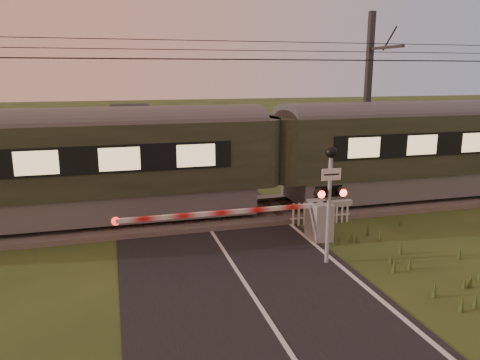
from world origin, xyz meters
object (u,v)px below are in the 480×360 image
object	(u,v)px
picket_fence	(321,213)
catenary_mast	(368,100)
crossing_signal	(330,184)
train	(271,156)
boom_gate	(309,219)

from	to	relation	value
picket_fence	catenary_mast	size ratio (longest dim) A/B	0.29
crossing_signal	picket_fence	size ratio (longest dim) A/B	1.46
train	picket_fence	distance (m)	2.80
catenary_mast	picket_fence	bearing A→B (deg)	-133.98
crossing_signal	picket_fence	bearing A→B (deg)	67.98
train	picket_fence	size ratio (longest dim) A/B	17.81
train	boom_gate	world-z (taller)	train
train	catenary_mast	xyz separation A→B (m)	(5.15, 2.23, 1.79)
catenary_mast	boom_gate	bearing A→B (deg)	-132.68
boom_gate	catenary_mast	size ratio (longest dim) A/B	0.97
catenary_mast	train	bearing A→B (deg)	-156.55
train	crossing_signal	world-z (taller)	train
boom_gate	catenary_mast	bearing A→B (deg)	47.32
train	crossing_signal	xyz separation A→B (m)	(-0.08, -4.98, 0.10)
crossing_signal	catenary_mast	xyz separation A→B (m)	(5.23, 7.21, 1.70)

